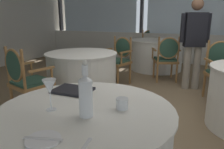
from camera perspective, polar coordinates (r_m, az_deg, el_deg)
name	(u,v)px	position (r m, az deg, el deg)	size (l,w,h in m)	color
ground_plane	(166,116)	(3.18, 13.93, -10.44)	(13.21, 13.21, 0.00)	#756047
window_wall_far	(193,27)	(6.69, 20.30, 11.52)	(9.55, 0.14, 2.61)	beige
side_plate	(43,140)	(1.14, -17.53, -15.92)	(0.17, 0.17, 0.01)	white
butter_knife	(43,139)	(1.14, -17.55, -15.70)	(0.20, 0.02, 0.00)	silver
water_bottle	(86,95)	(1.28, -6.88, -5.22)	(0.08, 0.08, 0.34)	white
wine_glass	(50,87)	(1.41, -15.99, -3.22)	(0.09, 0.09, 0.20)	white
water_tumbler	(122,103)	(1.41, 2.65, -7.57)	(0.08, 0.08, 0.07)	white
menu_book	(73,90)	(1.76, -10.21, -4.05)	(0.29, 0.22, 0.02)	black
background_table_0	(156,55)	(5.77, 11.47, 5.09)	(1.33, 1.33, 0.77)	silver
dining_chair_0_0	(150,43)	(6.81, 9.80, 8.16)	(0.64, 0.60, 0.95)	olive
dining_chair_0_1	(167,56)	(4.69, 14.11, 4.77)	(0.64, 0.60, 0.95)	olive
background_table_1	(82,75)	(3.72, -7.83, -0.14)	(1.18, 1.18, 0.77)	silver
dining_chair_1_0	(25,77)	(3.10, -21.86, -0.61)	(0.62, 0.57, 0.97)	olive
dining_chair_1_1	(119,56)	(4.41, 1.82, 4.72)	(0.62, 0.57, 0.95)	olive
dining_chair_3_1	(222,66)	(3.93, 26.71, 1.89)	(0.63, 0.60, 0.97)	olive
diner_person_1	(194,39)	(4.28, 20.69, 8.60)	(0.50, 0.31, 1.65)	gray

